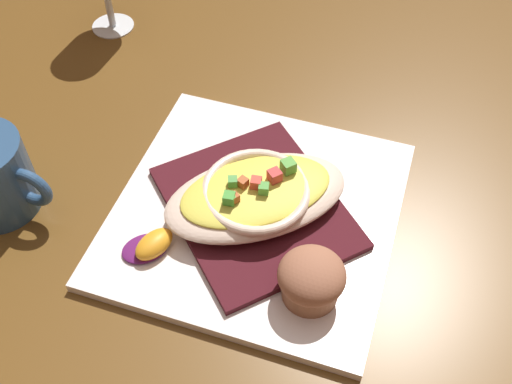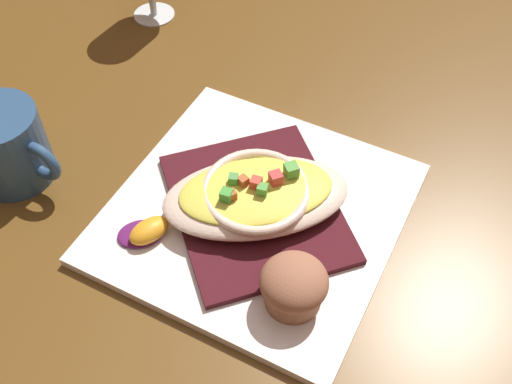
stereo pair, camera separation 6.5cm
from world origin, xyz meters
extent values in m
plane|color=brown|center=(0.00, 0.00, 0.00)|extent=(2.60, 2.60, 0.00)
cube|color=white|center=(0.00, 0.00, 0.01)|extent=(0.36, 0.36, 0.01)
cube|color=#43131B|center=(0.00, 0.00, 0.02)|extent=(0.25, 0.26, 0.01)
ellipsoid|color=beige|center=(0.00, 0.00, 0.03)|extent=(0.23, 0.18, 0.03)
torus|color=beige|center=(0.00, 0.00, 0.04)|extent=(0.15, 0.15, 0.01)
ellipsoid|color=#E0D74A|center=(0.00, 0.00, 0.04)|extent=(0.19, 0.15, 0.01)
cube|color=#51A240|center=(0.01, -0.01, 0.06)|extent=(0.01, 0.01, 0.01)
cube|color=#D74535|center=(0.00, 0.00, 0.06)|extent=(0.01, 0.01, 0.01)
cube|color=#4E9D46|center=(-0.02, 0.00, 0.06)|extent=(0.01, 0.01, 0.01)
cube|color=#B65528|center=(-0.02, -0.02, 0.06)|extent=(0.01, 0.01, 0.01)
cube|color=#55A440|center=(0.03, 0.02, 0.06)|extent=(0.02, 0.02, 0.01)
cube|color=green|center=(-0.03, -0.02, 0.06)|extent=(0.01, 0.01, 0.01)
cube|color=#B4562B|center=(0.00, 0.00, 0.06)|extent=(0.01, 0.01, 0.01)
cube|color=#CA3D3B|center=(0.02, 0.01, 0.06)|extent=(0.02, 0.02, 0.01)
cube|color=#51A33E|center=(-0.02, -0.02, 0.06)|extent=(0.01, 0.01, 0.01)
cube|color=#B5582B|center=(-0.01, 0.00, 0.06)|extent=(0.01, 0.01, 0.01)
cylinder|color=#956042|center=(0.06, -0.10, 0.02)|extent=(0.06, 0.06, 0.02)
ellipsoid|color=#996045|center=(0.06, -0.10, 0.04)|extent=(0.07, 0.07, 0.04)
ellipsoid|color=#4C0F23|center=(0.06, -0.10, 0.05)|extent=(0.02, 0.02, 0.01)
ellipsoid|color=#5D1A5A|center=(-0.11, -0.06, 0.01)|extent=(0.06, 0.05, 0.01)
ellipsoid|color=orange|center=(-0.10, -0.06, 0.02)|extent=(0.05, 0.05, 0.02)
cylinder|color=#2C4D73|center=(-0.28, -0.01, 0.05)|extent=(0.09, 0.09, 0.09)
torus|color=#2C4D73|center=(-0.23, -0.02, 0.05)|extent=(0.05, 0.02, 0.05)
cylinder|color=#4C2D14|center=(-0.28, -0.01, 0.03)|extent=(0.08, 0.08, 0.05)
cylinder|color=white|center=(-0.24, 0.33, 0.00)|extent=(0.06, 0.06, 0.00)
camera|label=1|loc=(0.04, -0.41, 0.54)|focal=43.33mm
camera|label=2|loc=(0.10, -0.40, 0.54)|focal=43.33mm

